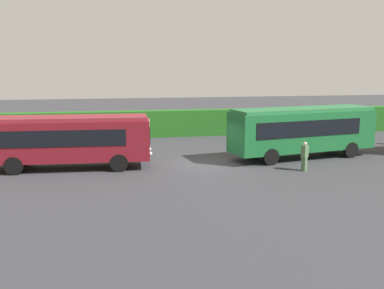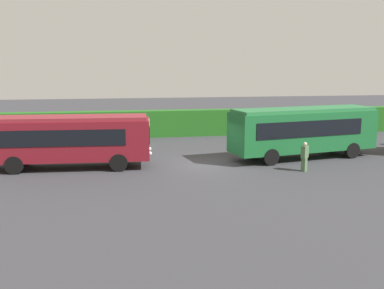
# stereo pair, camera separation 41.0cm
# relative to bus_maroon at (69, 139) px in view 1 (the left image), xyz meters

# --- Properties ---
(ground_plane) EXTENTS (106.48, 106.48, 0.00)m
(ground_plane) POSITION_rel_bus_maroon_xyz_m (7.83, -0.46, -1.74)
(ground_plane) COLOR #38383D
(bus_maroon) EXTENTS (9.25, 2.85, 3.00)m
(bus_maroon) POSITION_rel_bus_maroon_xyz_m (0.00, 0.00, 0.00)
(bus_maroon) COLOR maroon
(bus_maroon) RESTS_ON ground_plane
(bus_green) EXTENTS (9.81, 4.14, 3.19)m
(bus_green) POSITION_rel_bus_maroon_xyz_m (14.28, 0.45, 0.10)
(bus_green) COLOR #19602D
(bus_green) RESTS_ON ground_plane
(person_left) EXTENTS (0.50, 0.47, 1.65)m
(person_left) POSITION_rel_bus_maroon_xyz_m (12.93, -2.87, -0.88)
(person_left) COLOR #4C6B47
(person_left) RESTS_ON ground_plane
(hedge_row) EXTENTS (65.24, 1.15, 2.16)m
(hedge_row) POSITION_rel_bus_maroon_xyz_m (7.83, 10.39, -0.66)
(hedge_row) COLOR #23651D
(hedge_row) RESTS_ON ground_plane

